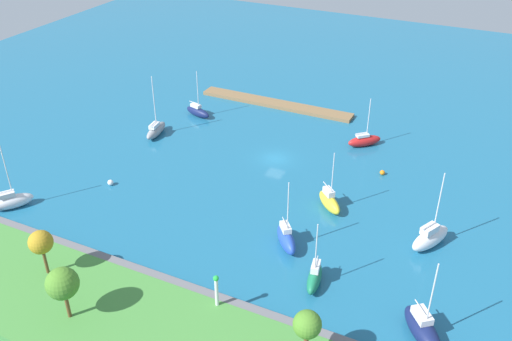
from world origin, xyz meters
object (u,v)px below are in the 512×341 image
at_px(mooring_buoy_orange, 382,173).
at_px(harbor_beacon, 216,289).
at_px(sailboat_white_far_south, 12,201).
at_px(sailboat_white_off_beacon, 430,237).
at_px(park_tree_center, 307,325).
at_px(sailboat_yellow_outer_mooring, 329,201).
at_px(mooring_buoy_white, 111,183).
at_px(sailboat_blue_lone_south, 286,238).
at_px(sailboat_navy_inner_mooring, 422,328).
at_px(sailboat_gray_west_end, 156,130).
at_px(park_tree_east, 62,284).
at_px(park_tree_mideast, 41,243).
at_px(sailboat_green_center_basin, 315,277).
at_px(sailboat_navy_lone_north, 198,111).
at_px(sailboat_red_near_pier, 364,140).
at_px(pier_dock, 276,104).

bearing_deg(mooring_buoy_orange, harbor_beacon, 76.58).
relative_size(sailboat_white_far_south, sailboat_white_off_beacon, 0.97).
xyz_separation_m(park_tree_center, sailboat_yellow_outer_mooring, (6.12, -24.04, -3.90)).
bearing_deg(mooring_buoy_white, sailboat_blue_lone_south, 176.06).
relative_size(sailboat_navy_inner_mooring, sailboat_gray_west_end, 0.94).
distance_m(park_tree_east, sailboat_gray_west_end, 40.04).
bearing_deg(mooring_buoy_white, sailboat_navy_inner_mooring, 168.55).
relative_size(park_tree_mideast, sailboat_green_center_basin, 0.66).
height_order(park_tree_center, sailboat_white_off_beacon, sailboat_white_off_beacon).
bearing_deg(sailboat_green_center_basin, harbor_beacon, -51.79).
relative_size(park_tree_east, sailboat_yellow_outer_mooring, 0.70).
relative_size(park_tree_mideast, sailboat_navy_lone_north, 0.65).
bearing_deg(sailboat_gray_west_end, park_tree_mideast, -172.88).
xyz_separation_m(park_tree_east, sailboat_green_center_basin, (-18.96, -15.38, -4.22)).
xyz_separation_m(park_tree_center, sailboat_white_off_beacon, (-6.68, -21.86, -3.75)).
height_order(sailboat_blue_lone_south, sailboat_red_near_pier, sailboat_blue_lone_south).
relative_size(sailboat_yellow_outer_mooring, sailboat_white_off_beacon, 0.85).
bearing_deg(sailboat_navy_inner_mooring, sailboat_white_far_south, -127.46).
bearing_deg(park_tree_east, sailboat_white_far_south, -30.90).
distance_m(sailboat_white_far_south, sailboat_blue_lone_south, 34.99).
distance_m(pier_dock, park_tree_east, 55.58).
distance_m(pier_dock, harbor_beacon, 50.26).
xyz_separation_m(sailboat_white_off_beacon, mooring_buoy_white, (41.13, 5.33, -0.83)).
xyz_separation_m(park_tree_east, sailboat_gray_west_end, (15.46, -36.69, -4.29)).
bearing_deg(sailboat_gray_west_end, sailboat_green_center_basin, -130.13).
height_order(sailboat_white_far_south, mooring_buoy_white, sailboat_white_far_south).
relative_size(sailboat_red_near_pier, sailboat_green_center_basin, 0.97).
bearing_deg(sailboat_yellow_outer_mooring, sailboat_navy_inner_mooring, -3.50).
relative_size(harbor_beacon, sailboat_red_near_pier, 0.49).
height_order(harbor_beacon, sailboat_white_far_south, sailboat_white_far_south).
bearing_deg(sailboat_gray_west_end, pier_dock, -41.87).
relative_size(sailboat_gray_west_end, mooring_buoy_white, 12.25).
distance_m(sailboat_gray_west_end, mooring_buoy_white, 15.22).
relative_size(sailboat_red_near_pier, sailboat_navy_lone_north, 0.96).
xyz_separation_m(sailboat_white_far_south, mooring_buoy_white, (-7.71, -9.61, -0.61)).
bearing_deg(pier_dock, park_tree_center, 116.56).
bearing_deg(pier_dock, sailboat_blue_lone_south, 115.65).
distance_m(harbor_beacon, sailboat_gray_west_end, 40.12).
xyz_separation_m(sailboat_yellow_outer_mooring, sailboat_white_off_beacon, (-12.80, 2.18, 0.15)).
xyz_separation_m(sailboat_navy_inner_mooring, mooring_buoy_white, (43.05, -8.72, -0.69)).
xyz_separation_m(sailboat_yellow_outer_mooring, sailboat_navy_lone_north, (28.90, -16.29, -0.20)).
bearing_deg(sailboat_navy_lone_north, sailboat_gray_west_end, -89.37).
distance_m(sailboat_yellow_outer_mooring, sailboat_red_near_pier, 18.18).
bearing_deg(sailboat_white_far_south, harbor_beacon, -63.77).
distance_m(park_tree_east, mooring_buoy_orange, 45.08).
height_order(park_tree_center, sailboat_green_center_basin, sailboat_green_center_basin).
distance_m(sailboat_yellow_outer_mooring, sailboat_green_center_basin, 14.24).
bearing_deg(sailboat_yellow_outer_mooring, park_tree_east, -74.01).
xyz_separation_m(harbor_beacon, sailboat_gray_west_end, (27.32, -29.30, -2.29)).
xyz_separation_m(sailboat_navy_inner_mooring, sailboat_blue_lone_south, (16.65, -6.90, 0.06)).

